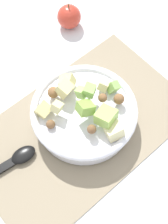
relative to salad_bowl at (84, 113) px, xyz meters
name	(u,v)px	position (x,y,z in m)	size (l,w,h in m)	color
ground_plane	(80,128)	(0.02, 0.01, -0.04)	(2.40, 2.40, 0.00)	silver
placemat	(80,128)	(0.02, 0.01, -0.04)	(0.50, 0.30, 0.01)	gray
salad_bowl	(84,113)	(0.00, 0.00, 0.00)	(0.24, 0.24, 0.11)	white
serving_spoon	(3,167)	(0.21, -0.03, -0.03)	(0.23, 0.06, 0.01)	black
whole_apple	(69,17)	(-0.16, -0.25, -0.01)	(0.06, 0.06, 0.08)	#BC3828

